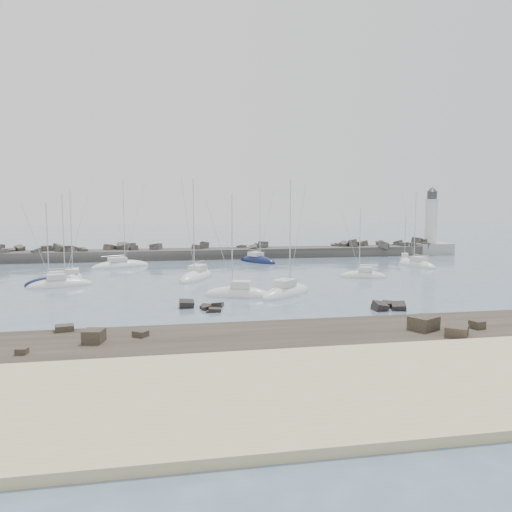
{
  "coord_description": "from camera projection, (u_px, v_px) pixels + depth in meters",
  "views": [
    {
      "loc": [
        -7.88,
        -57.59,
        10.44
      ],
      "look_at": [
        5.03,
        12.0,
        3.0
      ],
      "focal_mm": 35.0,
      "sensor_mm": 36.0,
      "label": 1
    }
  ],
  "objects": [
    {
      "name": "sailboat_13",
      "position": [
        60.0,
        285.0,
        63.13
      ],
      "size": [
        8.35,
        4.62,
        12.68
      ],
      "color": "silver",
      "rests_on": "ground"
    },
    {
      "name": "sailboat_8",
      "position": [
        257.0,
        261.0,
        89.65
      ],
      "size": [
        6.97,
        9.22,
        14.32
      ],
      "color": "#0E163C",
      "rests_on": "ground"
    },
    {
      "name": "rock_cluster_far",
      "position": [
        388.0,
        308.0,
        49.58
      ],
      "size": [
        3.71,
        3.04,
        1.8
      ],
      "color": "black",
      "rests_on": "ground"
    },
    {
      "name": "sailboat_5",
      "position": [
        238.0,
        295.0,
        56.37
      ],
      "size": [
        8.12,
        4.83,
        12.52
      ],
      "color": "silver",
      "rests_on": "ground"
    },
    {
      "name": "rock_cluster_near",
      "position": [
        205.0,
        308.0,
        49.87
      ],
      "size": [
        4.68,
        3.88,
        1.52
      ],
      "color": "black",
      "rests_on": "ground"
    },
    {
      "name": "sailboat_6",
      "position": [
        197.0,
        278.0,
        69.7
      ],
      "size": [
        6.86,
        9.73,
        15.0
      ],
      "color": "silver",
      "rests_on": "ground"
    },
    {
      "name": "sailboat_3",
      "position": [
        73.0,
        279.0,
        68.76
      ],
      "size": [
        3.49,
        8.65,
        13.28
      ],
      "color": "silver",
      "rests_on": "ground"
    },
    {
      "name": "breakwater",
      "position": [
        165.0,
        257.0,
        94.61
      ],
      "size": [
        115.0,
        7.76,
        4.96
      ],
      "color": "#32302D",
      "rests_on": "ground"
    },
    {
      "name": "sailboat_4",
      "position": [
        120.0,
        266.0,
        82.39
      ],
      "size": [
        10.13,
        6.78,
        15.25
      ],
      "color": "silver",
      "rests_on": "ground"
    },
    {
      "name": "sailboat_7",
      "position": [
        286.0,
        293.0,
        57.35
      ],
      "size": [
        8.42,
        8.17,
        14.27
      ],
      "color": "silver",
      "rests_on": "ground"
    },
    {
      "name": "sailboat_9",
      "position": [
        363.0,
        276.0,
        70.88
      ],
      "size": [
        6.9,
        4.1,
        10.65
      ],
      "color": "silver",
      "rests_on": "ground"
    },
    {
      "name": "ground",
      "position": [
        233.0,
        293.0,
        58.83
      ],
      "size": [
        400.0,
        400.0,
        0.0
      ],
      "primitive_type": "plane",
      "color": "slate",
      "rests_on": "ground"
    },
    {
      "name": "sailboat_2",
      "position": [
        54.0,
        284.0,
        64.13
      ],
      "size": [
        7.34,
        2.93,
        11.65
      ],
      "color": "#0E163C",
      "rests_on": "ground"
    },
    {
      "name": "sand_strip",
      "position": [
        312.0,
        393.0,
        27.54
      ],
      "size": [
        140.0,
        14.0,
        1.0
      ],
      "primitive_type": "cube",
      "color": "beige",
      "rests_on": "ground"
    },
    {
      "name": "lighthouse",
      "position": [
        430.0,
        239.0,
        104.2
      ],
      "size": [
        7.0,
        7.0,
        14.6
      ],
      "color": "gray",
      "rests_on": "ground"
    },
    {
      "name": "sailboat_12",
      "position": [
        405.0,
        260.0,
        91.91
      ],
      "size": [
        3.87,
        5.83,
        9.11
      ],
      "color": "silver",
      "rests_on": "ground"
    },
    {
      "name": "sailboat_10",
      "position": [
        417.0,
        265.0,
        83.62
      ],
      "size": [
        4.54,
        8.92,
        13.53
      ],
      "color": "silver",
      "rests_on": "ground"
    },
    {
      "name": "rock_shelf",
      "position": [
        270.0,
        344.0,
        37.29
      ],
      "size": [
        140.0,
        12.16,
        1.91
      ],
      "color": "#2B241D",
      "rests_on": "ground"
    }
  ]
}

